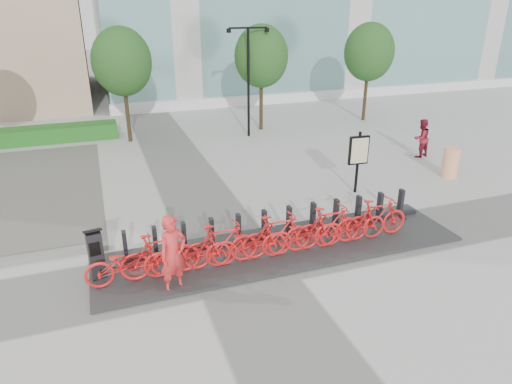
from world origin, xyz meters
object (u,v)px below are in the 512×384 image
object	(u,v)px
worker_red	(173,254)
map_sign	(359,153)
construction_barrel	(451,163)
pedestrian	(421,138)
bike_0	(128,263)
kiosk	(96,254)

from	to	relation	value
worker_red	map_sign	size ratio (longest dim) A/B	0.87
worker_red	construction_barrel	distance (m)	11.51
worker_red	map_sign	xyz separation A→B (m)	(6.82, 3.67, 0.48)
worker_red	pedestrian	bearing A→B (deg)	4.71
bike_0	construction_barrel	size ratio (longest dim) A/B	1.75
construction_barrel	bike_0	bearing A→B (deg)	-164.54
kiosk	bike_0	bearing A→B (deg)	-43.56
kiosk	pedestrian	xyz separation A→B (m)	(12.98, 5.18, 0.10)
kiosk	worker_red	distance (m)	1.91
pedestrian	worker_red	bearing A→B (deg)	16.58
kiosk	worker_red	xyz separation A→B (m)	(1.61, -1.01, 0.22)
construction_barrel	map_sign	size ratio (longest dim) A/B	0.52
kiosk	map_sign	xyz separation A→B (m)	(8.43, 2.67, 0.71)
worker_red	pedestrian	world-z (taller)	worker_red
bike_0	construction_barrel	distance (m)	12.24
bike_0	pedestrian	xyz separation A→B (m)	(12.32, 5.64, 0.21)
kiosk	map_sign	bearing A→B (deg)	8.56
kiosk	map_sign	distance (m)	8.87
bike_0	kiosk	bearing A→B (deg)	55.43
pedestrian	construction_barrel	bearing A→B (deg)	65.86
map_sign	worker_red	bearing A→B (deg)	-147.76
pedestrian	map_sign	size ratio (longest dim) A/B	0.76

